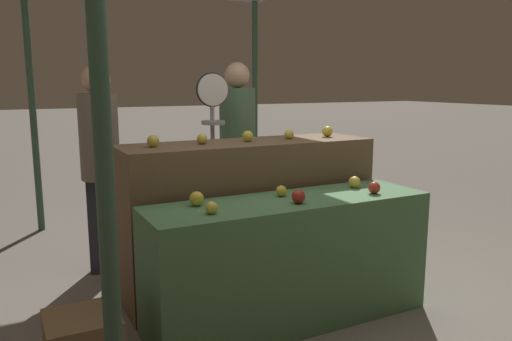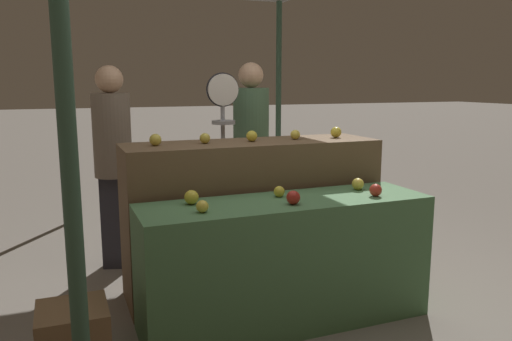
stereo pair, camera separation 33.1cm
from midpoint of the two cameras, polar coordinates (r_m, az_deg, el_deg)
ground_plane at (r=3.50m, az=6.20°, el=-16.79°), size 60.00×60.00×0.00m
display_counter_front at (r=3.33m, az=6.34°, el=-10.39°), size 1.91×0.55×0.83m
display_counter_back at (r=3.80m, az=2.12°, el=-5.29°), size 1.91×0.55×1.15m
apple_front_0 at (r=2.89m, az=-2.90°, el=-4.16°), size 0.07×0.07×0.07m
apple_front_1 at (r=3.10m, az=7.35°, el=-3.12°), size 0.09×0.09×0.09m
apple_front_2 at (r=3.43m, az=16.24°, el=-2.20°), size 0.08×0.08×0.08m
apple_front_3 at (r=3.08m, az=-4.35°, el=-3.10°), size 0.09×0.09×0.09m
apple_front_4 at (r=3.29m, az=5.56°, el=-2.44°), size 0.07×0.07×0.07m
apple_front_5 at (r=3.60m, az=14.17°, el=-1.53°), size 0.08×0.08×0.08m
apple_back_0 at (r=3.47m, az=-8.77°, el=3.47°), size 0.08×0.08×0.08m
apple_back_1 at (r=3.56m, az=-3.22°, el=3.68°), size 0.08×0.08×0.08m
apple_back_2 at (r=3.68m, az=2.09°, el=3.94°), size 0.08×0.08×0.08m
apple_back_3 at (r=3.85m, az=6.98°, el=4.07°), size 0.07×0.07×0.07m
apple_back_4 at (r=4.03m, az=11.47°, el=4.30°), size 0.09×0.09×0.09m
produce_scale at (r=4.24m, az=-1.54°, el=5.07°), size 0.29×0.20×1.66m
person_vendor_at_scale at (r=4.67m, az=1.46°, el=3.28°), size 0.40×0.40×1.76m
person_customer_left at (r=4.29m, az=-13.95°, el=2.11°), size 0.39×0.39×1.72m
wooden_crate_side at (r=3.00m, az=-17.03°, el=-18.06°), size 0.37×0.37×0.37m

